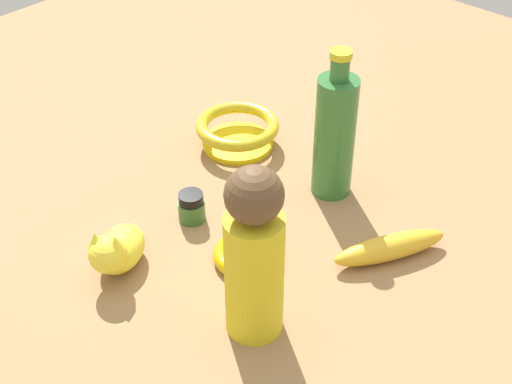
% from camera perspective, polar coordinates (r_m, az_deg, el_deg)
% --- Properties ---
extents(ground, '(2.00, 2.00, 0.00)m').
position_cam_1_polar(ground, '(1.13, -0.00, -3.41)').
color(ground, '#936D47').
extents(person_figure_adult, '(0.10, 0.10, 0.26)m').
position_cam_1_polar(person_figure_adult, '(0.91, -0.15, -5.03)').
color(person_figure_adult, gold).
rests_on(person_figure_adult, ground).
extents(nail_polish_jar, '(0.04, 0.04, 0.05)m').
position_cam_1_polar(nail_polish_jar, '(1.15, -5.08, -1.17)').
color(nail_polish_jar, '#325F2A').
rests_on(nail_polish_jar, ground).
extents(cat_figurine, '(0.10, 0.12, 0.09)m').
position_cam_1_polar(cat_figurine, '(1.07, -10.87, -4.46)').
color(cat_figurine, yellow).
rests_on(cat_figurine, ground).
extents(bottle_tall, '(0.07, 0.07, 0.26)m').
position_cam_1_polar(bottle_tall, '(1.16, 6.19, 4.51)').
color(bottle_tall, '#306B33').
rests_on(bottle_tall, ground).
extents(banana, '(0.12, 0.18, 0.04)m').
position_cam_1_polar(banana, '(1.10, 10.44, -4.30)').
color(banana, gold).
rests_on(banana, ground).
extents(bangle, '(0.10, 0.10, 0.02)m').
position_cam_1_polar(bangle, '(1.08, -0.68, -4.95)').
color(bangle, '#C39E06').
rests_on(bangle, ground).
extents(bowl, '(0.15, 0.15, 0.05)m').
position_cam_1_polar(bowl, '(1.31, -1.46, 4.87)').
color(bowl, yellow).
rests_on(bowl, ground).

